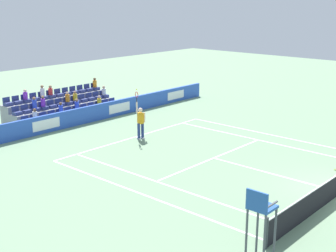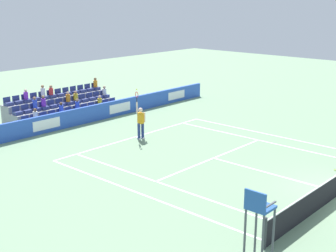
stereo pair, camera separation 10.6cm
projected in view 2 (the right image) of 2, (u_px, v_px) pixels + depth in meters
name	position (u px, v px, depth m)	size (l,w,h in m)	color
line_baseline	(135.00, 137.00, 26.81)	(10.97, 0.10, 0.01)	white
line_service	(214.00, 158.00, 23.26)	(8.23, 0.10, 0.01)	white
line_centre_service	(271.00, 174.00, 21.19)	(0.10, 6.40, 0.01)	white
line_singles_sideline_left	(164.00, 184.00, 20.01)	(0.10, 11.89, 0.01)	white
line_singles_sideline_right	(265.00, 142.00, 25.92)	(0.10, 11.89, 0.01)	white
line_doubles_sideline_left	(141.00, 194.00, 19.03)	(0.10, 11.89, 0.01)	white
line_doubles_sideline_right	(278.00, 136.00, 26.90)	(0.10, 11.89, 0.01)	white
line_centre_mark	(137.00, 137.00, 26.74)	(0.10, 0.20, 0.01)	white
sponsor_barrier	(85.00, 115.00, 29.57)	(22.89, 0.22, 1.04)	blue
tennis_player	(141.00, 122.00, 26.16)	(0.51, 0.41, 2.85)	navy
umpire_chair	(259.00, 215.00, 13.73)	(0.70, 0.70, 2.34)	#474C54
stadium_stand	(63.00, 109.00, 31.06)	(7.44, 2.85, 2.19)	gray
loose_tennis_ball	(335.00, 170.00, 21.58)	(0.07, 0.07, 0.07)	#D1E533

